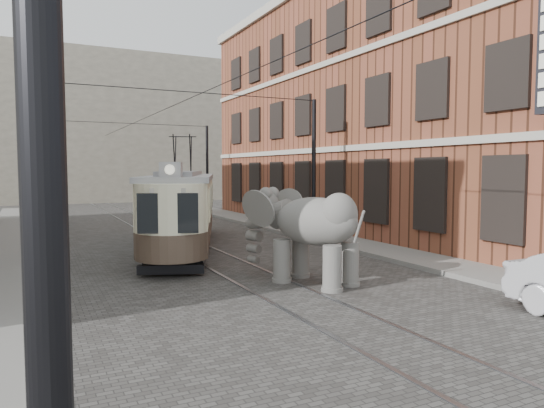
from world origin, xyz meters
TOP-DOWN VIEW (x-y plane):
  - ground at (0.00, 0.00)m, footprint 120.00×120.00m
  - tram_rails at (0.00, 0.00)m, footprint 1.54×80.00m
  - sidewalk_right at (6.00, 0.00)m, footprint 2.00×60.00m
  - brick_building at (11.00, 9.00)m, footprint 8.00×26.00m
  - distant_block at (0.00, 40.00)m, footprint 28.00×10.00m
  - catenary at (-0.20, 5.00)m, footprint 11.00×30.20m
  - tram at (-0.24, 6.80)m, footprint 5.90×11.16m
  - elephant at (1.20, -0.80)m, footprint 3.82×4.81m

SIDE VIEW (x-z plane):
  - ground at x=0.00m, z-range 0.00..0.00m
  - tram_rails at x=0.00m, z-range 0.00..0.02m
  - sidewalk_right at x=6.00m, z-range 0.00..0.15m
  - elephant at x=1.20m, z-range 0.00..2.59m
  - tram at x=-0.24m, z-range 0.00..4.38m
  - catenary at x=-0.20m, z-range 0.00..6.00m
  - brick_building at x=11.00m, z-range 0.00..12.00m
  - distant_block at x=0.00m, z-range 0.00..14.00m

